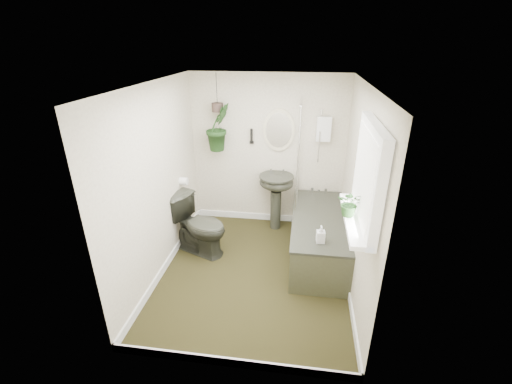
# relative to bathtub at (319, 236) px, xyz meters

# --- Properties ---
(floor) EXTENTS (2.30, 2.80, 0.02)m
(floor) POSITION_rel_bathtub_xyz_m (-0.80, -0.50, -0.30)
(floor) COLOR black
(floor) RESTS_ON ground
(ceiling) EXTENTS (2.30, 2.80, 0.02)m
(ceiling) POSITION_rel_bathtub_xyz_m (-0.80, -0.50, 2.02)
(ceiling) COLOR white
(ceiling) RESTS_ON ground
(wall_back) EXTENTS (2.30, 0.02, 2.30)m
(wall_back) POSITION_rel_bathtub_xyz_m (-0.80, 0.91, 0.86)
(wall_back) COLOR beige
(wall_back) RESTS_ON ground
(wall_front) EXTENTS (2.30, 0.02, 2.30)m
(wall_front) POSITION_rel_bathtub_xyz_m (-0.80, -1.91, 0.86)
(wall_front) COLOR beige
(wall_front) RESTS_ON ground
(wall_left) EXTENTS (0.02, 2.80, 2.30)m
(wall_left) POSITION_rel_bathtub_xyz_m (-1.96, -0.50, 0.86)
(wall_left) COLOR beige
(wall_left) RESTS_ON ground
(wall_right) EXTENTS (0.02, 2.80, 2.30)m
(wall_right) POSITION_rel_bathtub_xyz_m (0.36, -0.50, 0.86)
(wall_right) COLOR beige
(wall_right) RESTS_ON ground
(skirting) EXTENTS (2.30, 2.80, 0.10)m
(skirting) POSITION_rel_bathtub_xyz_m (-0.80, -0.50, -0.24)
(skirting) COLOR white
(skirting) RESTS_ON floor
(bathtub) EXTENTS (0.72, 1.72, 0.58)m
(bathtub) POSITION_rel_bathtub_xyz_m (0.00, 0.00, 0.00)
(bathtub) COLOR #292B22
(bathtub) RESTS_ON floor
(bath_screen) EXTENTS (0.04, 0.72, 1.40)m
(bath_screen) POSITION_rel_bathtub_xyz_m (-0.33, 0.49, 0.99)
(bath_screen) COLOR silver
(bath_screen) RESTS_ON bathtub
(shower_box) EXTENTS (0.20, 0.10, 0.35)m
(shower_box) POSITION_rel_bathtub_xyz_m (0.00, 0.84, 1.26)
(shower_box) COLOR white
(shower_box) RESTS_ON wall_back
(oval_mirror) EXTENTS (0.46, 0.03, 0.62)m
(oval_mirror) POSITION_rel_bathtub_xyz_m (-0.64, 0.87, 1.21)
(oval_mirror) COLOR beige
(oval_mirror) RESTS_ON wall_back
(wall_sconce) EXTENTS (0.04, 0.04, 0.22)m
(wall_sconce) POSITION_rel_bathtub_xyz_m (-1.04, 0.86, 1.11)
(wall_sconce) COLOR black
(wall_sconce) RESTS_ON wall_back
(toilet_roll_holder) EXTENTS (0.11, 0.11, 0.11)m
(toilet_roll_holder) POSITION_rel_bathtub_xyz_m (-1.90, 0.20, 0.61)
(toilet_roll_holder) COLOR white
(toilet_roll_holder) RESTS_ON wall_left
(window_recess) EXTENTS (0.08, 1.00, 0.90)m
(window_recess) POSITION_rel_bathtub_xyz_m (0.29, -1.20, 1.36)
(window_recess) COLOR white
(window_recess) RESTS_ON wall_right
(window_sill) EXTENTS (0.18, 1.00, 0.04)m
(window_sill) POSITION_rel_bathtub_xyz_m (0.22, -1.20, 0.94)
(window_sill) COLOR white
(window_sill) RESTS_ON wall_right
(window_blinds) EXTENTS (0.01, 0.86, 0.76)m
(window_blinds) POSITION_rel_bathtub_xyz_m (0.24, -1.20, 1.36)
(window_blinds) COLOR white
(window_blinds) RESTS_ON wall_right
(toilet) EXTENTS (0.91, 0.73, 0.82)m
(toilet) POSITION_rel_bathtub_xyz_m (-1.61, -0.12, 0.12)
(toilet) COLOR #292B22
(toilet) RESTS_ON floor
(pedestal_sink) EXTENTS (0.60, 0.54, 0.88)m
(pedestal_sink) POSITION_rel_bathtub_xyz_m (-0.64, 0.66, 0.15)
(pedestal_sink) COLOR #292B22
(pedestal_sink) RESTS_ON floor
(sill_plant) EXTENTS (0.26, 0.24, 0.25)m
(sill_plant) POSITION_rel_bathtub_xyz_m (0.17, -1.19, 1.08)
(sill_plant) COLOR black
(sill_plant) RESTS_ON window_sill
(hanging_plant) EXTENTS (0.48, 0.48, 0.68)m
(hanging_plant) POSITION_rel_bathtub_xyz_m (-1.50, 0.72, 1.26)
(hanging_plant) COLOR black
(hanging_plant) RESTS_ON ceiling
(soap_bottle) EXTENTS (0.10, 0.11, 0.21)m
(soap_bottle) POSITION_rel_bathtub_xyz_m (-0.02, -0.60, 0.39)
(soap_bottle) COLOR black
(soap_bottle) RESTS_ON bathtub
(hanging_pot) EXTENTS (0.16, 0.16, 0.12)m
(hanging_pot) POSITION_rel_bathtub_xyz_m (-1.50, 0.72, 1.54)
(hanging_pot) COLOR #382924
(hanging_pot) RESTS_ON ceiling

